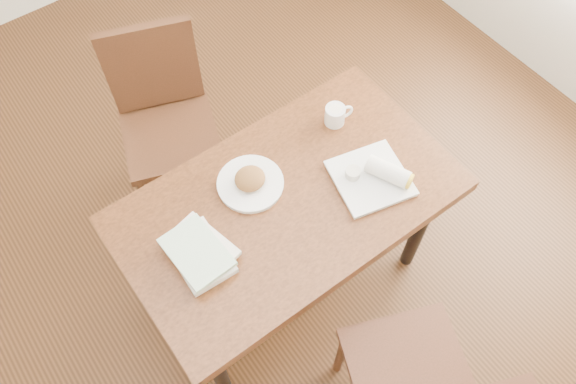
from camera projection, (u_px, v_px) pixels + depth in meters
ground at (288, 278)px, 2.71m from camera, size 4.00×5.00×0.01m
room_walls at (288, 7)px, 1.31m from camera, size 4.02×5.02×2.80m
table at (288, 211)px, 2.14m from camera, size 1.25×0.73×0.75m
chair_far at (164, 112)px, 2.53m from camera, size 0.54×0.54×0.95m
plate_scone at (250, 182)px, 2.07m from camera, size 0.25×0.25×0.08m
coffee_mug at (336, 115)px, 2.21m from camera, size 0.12×0.08×0.08m
plate_burrito at (376, 176)px, 2.08m from camera, size 0.32×0.32×0.09m
book_stack at (199, 252)px, 1.91m from camera, size 0.21×0.27×0.07m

